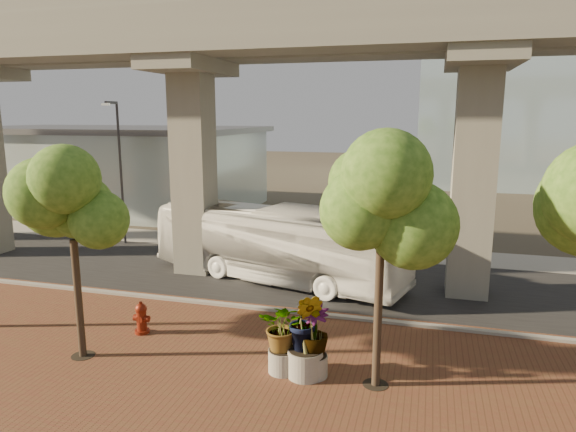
# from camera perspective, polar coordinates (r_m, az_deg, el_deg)

# --- Properties ---
(ground) EXTENTS (160.00, 160.00, 0.00)m
(ground) POSITION_cam_1_polar(r_m,az_deg,el_deg) (21.01, 2.66, -8.96)
(ground) COLOR #3E372D
(ground) RESTS_ON ground
(brick_plaza) EXTENTS (70.00, 13.00, 0.06)m
(brick_plaza) POSITION_cam_1_polar(r_m,az_deg,el_deg) (14.04, -5.14, -19.72)
(brick_plaza) COLOR brown
(brick_plaza) RESTS_ON ground
(asphalt_road) EXTENTS (90.00, 8.00, 0.04)m
(asphalt_road) POSITION_cam_1_polar(r_m,az_deg,el_deg) (22.85, 3.79, -7.24)
(asphalt_road) COLOR black
(asphalt_road) RESTS_ON ground
(curb_strip) EXTENTS (70.00, 0.25, 0.16)m
(curb_strip) POSITION_cam_1_polar(r_m,az_deg,el_deg) (19.17, 1.30, -10.73)
(curb_strip) COLOR gray
(curb_strip) RESTS_ON ground
(far_sidewalk) EXTENTS (90.00, 3.00, 0.06)m
(far_sidewalk) POSITION_cam_1_polar(r_m,az_deg,el_deg) (28.03, 6.11, -3.76)
(far_sidewalk) COLOR gray
(far_sidewalk) RESTS_ON ground
(transit_viaduct) EXTENTS (72.00, 5.60, 12.40)m
(transit_viaduct) POSITION_cam_1_polar(r_m,az_deg,el_deg) (21.68, 4.05, 11.30)
(transit_viaduct) COLOR gray
(transit_viaduct) RESTS_ON ground
(station_pavilion) EXTENTS (23.00, 13.00, 6.30)m
(station_pavilion) POSITION_cam_1_polar(r_m,az_deg,el_deg) (43.03, -19.08, 5.22)
(station_pavilion) COLOR #AEC2C7
(station_pavilion) RESTS_ON ground
(transit_bus) EXTENTS (12.12, 5.92, 3.29)m
(transit_bus) POSITION_cam_1_polar(r_m,az_deg,el_deg) (22.59, -1.36, -3.13)
(transit_bus) COLOR white
(transit_bus) RESTS_ON ground
(fire_hydrant) EXTENTS (0.54, 0.49, 1.09)m
(fire_hydrant) POSITION_cam_1_polar(r_m,az_deg,el_deg) (18.08, -15.96, -10.84)
(fire_hydrant) COLOR #66180B
(fire_hydrant) RESTS_ON ground
(planter_front) EXTENTS (1.88, 1.88, 2.07)m
(planter_front) POSITION_cam_1_polar(r_m,az_deg,el_deg) (14.69, -0.55, -12.55)
(planter_front) COLOR gray
(planter_front) RESTS_ON ground
(planter_right) EXTENTS (1.94, 1.94, 2.07)m
(planter_right) POSITION_cam_1_polar(r_m,az_deg,el_deg) (14.49, 2.88, -12.93)
(planter_right) COLOR #ABA49B
(planter_right) RESTS_ON ground
(planter_left) EXTENTS (2.23, 2.23, 2.45)m
(planter_left) POSITION_cam_1_polar(r_m,az_deg,el_deg) (14.38, 1.98, -12.11)
(planter_left) COLOR #AEAB9E
(planter_left) RESTS_ON ground
(street_tree_near_west) EXTENTS (3.53, 3.53, 6.26)m
(street_tree_near_west) POSITION_cam_1_polar(r_m,az_deg,el_deg) (15.91, -23.01, 1.11)
(street_tree_near_west) COLOR #403124
(street_tree_near_west) RESTS_ON ground
(street_tree_near_east) EXTENTS (3.53, 3.53, 6.61)m
(street_tree_near_east) POSITION_cam_1_polar(r_m,az_deg,el_deg) (13.13, 10.40, 1.35)
(street_tree_near_east) COLOR #403124
(street_tree_near_east) RESTS_ON ground
(streetlamp_west) EXTENTS (0.39, 1.14, 7.90)m
(streetlamp_west) POSITION_cam_1_polar(r_m,az_deg,el_deg) (29.94, -18.25, 5.61)
(streetlamp_west) COLOR #313036
(streetlamp_west) RESTS_ON ground
(streetlamp_east) EXTENTS (0.36, 1.05, 7.26)m
(streetlamp_east) POSITION_cam_1_polar(r_m,az_deg,el_deg) (24.94, 21.17, 3.55)
(streetlamp_east) COLOR #2C2B30
(streetlamp_east) RESTS_ON ground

